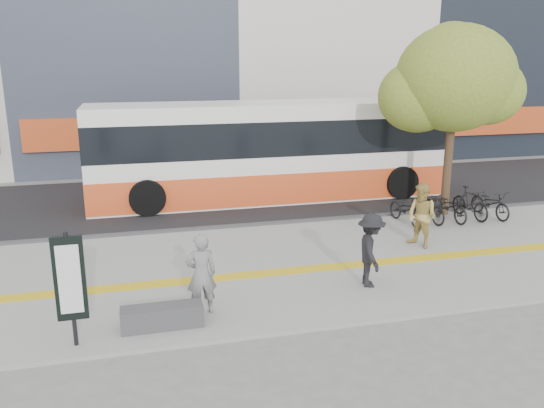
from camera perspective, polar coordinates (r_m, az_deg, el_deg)
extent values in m
plane|color=slate|center=(12.81, 0.26, -9.20)|extent=(120.00, 120.00, 0.00)
cube|color=slate|center=(14.14, -1.29, -6.64)|extent=(40.00, 7.00, 0.08)
cube|color=yellow|center=(13.67, -0.81, -7.21)|extent=(40.00, 0.45, 0.01)
cube|color=black|center=(21.17, -5.91, 0.64)|extent=(40.00, 8.00, 0.06)
cube|color=#38383A|center=(17.36, -3.92, -2.40)|extent=(40.00, 0.25, 0.14)
cube|color=#C4471B|center=(26.04, -3.33, 7.79)|extent=(19.00, 0.50, 1.40)
cube|color=#38383A|center=(11.26, -11.30, -11.38)|extent=(1.60, 0.45, 0.45)
cylinder|color=black|center=(10.69, -20.12, -8.36)|extent=(0.08, 0.08, 2.20)
cube|color=black|center=(10.61, -20.23, -7.27)|extent=(0.55, 0.08, 1.60)
cube|color=white|center=(10.56, -20.25, -7.37)|extent=(0.40, 0.02, 1.30)
cylinder|color=#3E2A1C|center=(19.29, 17.73, 3.61)|extent=(0.28, 0.28, 3.20)
ellipsoid|color=#4D7426|center=(18.97, 18.44, 12.28)|extent=(3.80, 3.80, 3.42)
ellipsoid|color=#4D7426|center=(18.92, 14.87, 10.71)|extent=(2.60, 2.60, 2.34)
ellipsoid|color=#4D7426|center=(19.16, 21.30, 10.85)|extent=(2.40, 2.40, 2.16)
ellipsoid|color=#4D7426|center=(19.80, 18.12, 14.71)|extent=(2.20, 2.20, 1.98)
cube|color=white|center=(20.73, 0.01, 5.55)|extent=(13.42, 2.80, 3.58)
cube|color=#E25022|center=(20.95, 0.01, 2.38)|extent=(13.44, 2.82, 1.12)
cube|color=black|center=(20.64, 0.01, 7.23)|extent=(13.44, 2.82, 1.23)
cylinder|color=black|center=(18.97, -12.79, 0.66)|extent=(1.23, 0.39, 1.23)
cylinder|color=black|center=(21.69, -13.05, 2.43)|extent=(1.23, 0.39, 1.23)
cylinder|color=black|center=(21.34, 13.28, 2.21)|extent=(1.23, 0.39, 1.23)
cylinder|color=black|center=(23.80, 10.20, 3.67)|extent=(1.23, 0.39, 1.23)
imported|color=black|center=(18.06, 13.75, -0.54)|extent=(0.82, 1.84, 0.94)
imported|color=black|center=(18.42, 15.88, -0.22)|extent=(0.68, 1.77, 1.04)
imported|color=black|center=(18.82, 17.89, -0.22)|extent=(0.82, 1.84, 0.94)
imported|color=black|center=(19.23, 19.85, 0.08)|extent=(0.68, 1.77, 1.04)
imported|color=black|center=(19.68, 21.70, 0.08)|extent=(0.82, 1.84, 0.94)
imported|color=black|center=(11.45, -7.35, -7.23)|extent=(0.65, 0.44, 1.73)
imported|color=tan|center=(15.83, 15.27, -1.20)|extent=(0.98, 1.08, 1.80)
imported|color=black|center=(12.90, 10.20, -4.74)|extent=(0.87, 1.23, 1.73)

